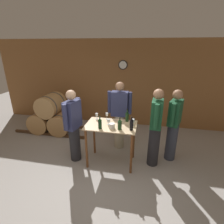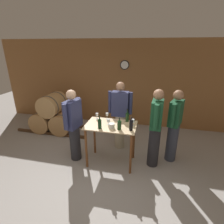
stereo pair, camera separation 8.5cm
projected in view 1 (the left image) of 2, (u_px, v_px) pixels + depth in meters
ground_plane at (98, 180)px, 3.48m from camera, size 14.00×14.00×0.00m
back_wall at (121, 84)px, 5.57m from camera, size 8.40×0.08×2.70m
barrel_rack at (52, 116)px, 5.30m from camera, size 2.21×0.79×1.18m
tasting_table at (111, 133)px, 3.74m from camera, size 1.06×0.68×0.94m
wine_bottle_far_left at (100, 124)px, 3.47m from camera, size 0.07×0.07×0.26m
wine_bottle_left at (120, 125)px, 3.44m from camera, size 0.08×0.08×0.25m
wine_bottle_center at (127, 117)px, 3.81m from camera, size 0.07×0.07×0.29m
wine_bottle_right at (131, 125)px, 3.40m from camera, size 0.07×0.07×0.28m
wine_glass_near_left at (97, 115)px, 3.93m from camera, size 0.06×0.06×0.14m
wine_glass_near_center at (107, 115)px, 3.90m from camera, size 0.06×0.06×0.15m
wine_glass_near_right at (109, 121)px, 3.65m from camera, size 0.07×0.07×0.12m
wine_glass_far_side at (133, 121)px, 3.61m from camera, size 0.07×0.07×0.14m
ice_bucket at (112, 126)px, 3.50m from camera, size 0.12×0.12×0.10m
person_host at (155, 127)px, 3.62m from camera, size 0.25×0.59×1.72m
person_visitor_with_scarf at (174, 125)px, 3.83m from camera, size 0.34×0.56×1.66m
person_visitor_bearded at (73, 125)px, 3.81m from camera, size 0.29×0.58×1.66m
person_visitor_near_door at (119, 114)px, 4.30m from camera, size 0.59×0.24×1.72m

